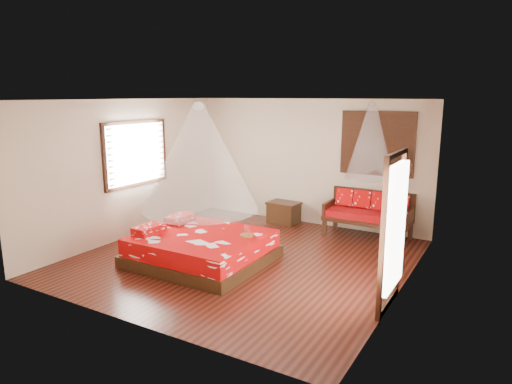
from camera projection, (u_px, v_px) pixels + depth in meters
room at (244, 182)px, 7.91m from camera, size 5.54×5.54×2.84m
bed at (201, 248)px, 7.99m from camera, size 2.19×1.98×0.65m
daybed at (369, 212)px, 9.34m from camera, size 1.72×0.76×0.94m
storage_chest at (284, 212)px, 10.44m from camera, size 0.73×0.55×0.48m
shutter_panel at (377, 144)px, 9.34m from camera, size 1.52×0.06×1.32m
window_left at (136, 154)px, 9.35m from camera, size 0.10×1.74×1.34m
glazed_door at (392, 232)px, 6.13m from camera, size 0.08×1.02×2.16m
wine_tray at (247, 233)px, 7.83m from camera, size 0.23×0.23×0.19m
mosquito_net_main at (199, 157)px, 7.65m from camera, size 1.98×1.98×1.80m
mosquito_net_daybed at (371, 141)px, 8.92m from camera, size 0.94×0.94×1.50m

